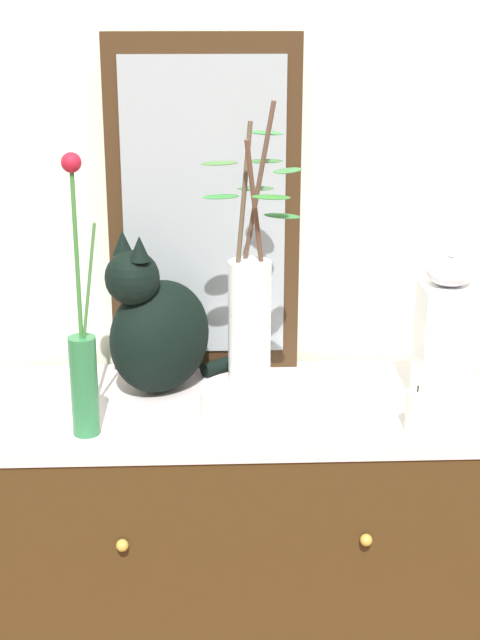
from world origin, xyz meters
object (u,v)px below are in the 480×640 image
cat_sitting (157,328)px  vase_slim_green (83,365)px  jar_lidded_porcelain (445,336)px  sideboard (240,580)px  vase_glass_clear (250,313)px  candle_pillar (416,412)px  mirror_leaning (204,209)px  bowl_porcelain (249,405)px

cat_sitting → vase_slim_green: bearing=-123.2°
jar_lidded_porcelain → sideboard: bearing=174.6°
vase_slim_green → vase_glass_clear: size_ratio=0.97×
vase_slim_green → candle_pillar: size_ratio=5.70×
vase_slim_green → jar_lidded_porcelain: (0.71, 0.09, 0.01)m
cat_sitting → vase_slim_green: size_ratio=0.68×
mirror_leaning → bowl_porcelain: (0.08, -0.29, -0.33)m
sideboard → vase_glass_clear: bearing=-80.1°
sideboard → vase_glass_clear: size_ratio=1.90×
sideboard → vase_slim_green: size_ratio=1.96×
bowl_porcelain → vase_glass_clear: vase_glass_clear is taller
sideboard → cat_sitting: cat_sitting is taller
vase_glass_clear → jar_lidded_porcelain: (0.39, 0.05, -0.07)m
vase_glass_clear → bowl_porcelain: bearing=-135.1°
mirror_leaning → bowl_porcelain: size_ratio=3.75×
sideboard → candle_pillar: candle_pillar is taller
mirror_leaning → jar_lidded_porcelain: (0.48, -0.24, -0.21)m
vase_glass_clear → vase_slim_green: bearing=-172.2°
jar_lidded_porcelain → candle_pillar: jar_lidded_porcelain is taller
cat_sitting → jar_lidded_porcelain: bearing=-10.2°
cat_sitting → jar_lidded_porcelain: cat_sitting is taller
cat_sitting → bowl_porcelain: cat_sitting is taller
sideboard → cat_sitting: bearing=158.9°
sideboard → vase_slim_green: vase_slim_green is taller
sideboard → bowl_porcelain: bearing=-80.9°
cat_sitting → vase_glass_clear: vase_glass_clear is taller
mirror_leaning → sideboard: bearing=-71.1°
mirror_leaning → jar_lidded_porcelain: size_ratio=2.14×
candle_pillar → sideboard: bearing=155.8°
sideboard → candle_pillar: (0.33, -0.15, 0.47)m
candle_pillar → bowl_porcelain: bearing=169.5°
sideboard → candle_pillar: bearing=-24.2°
sideboard → vase_slim_green: 0.66m
cat_sitting → candle_pillar: size_ratio=3.90×
sideboard → bowl_porcelain: 0.47m
mirror_leaning → cat_sitting: mirror_leaning is taller
sideboard → jar_lidded_porcelain: size_ratio=3.09×
sideboard → vase_glass_clear: vase_glass_clear is taller
mirror_leaning → cat_sitting: 0.28m
mirror_leaning → cat_sitting: (-0.10, -0.14, -0.22)m
bowl_porcelain → candle_pillar: size_ratio=2.05×
jar_lidded_porcelain → candle_pillar: 0.18m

